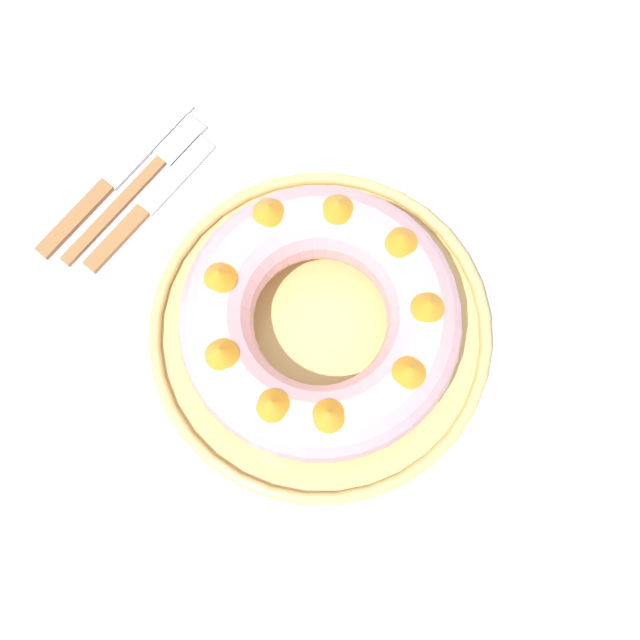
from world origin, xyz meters
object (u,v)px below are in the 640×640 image
object	(u,v)px
bundt_cake	(320,320)
cake_knife	(142,212)
serving_knife	(105,187)
fork	(143,180)
serving_dish	(320,332)

from	to	relation	value
bundt_cake	cake_knife	distance (m)	0.23
bundt_cake	cake_knife	bearing A→B (deg)	-175.75
bundt_cake	serving_knife	world-z (taller)	bundt_cake
bundt_cake	fork	size ratio (longest dim) A/B	1.30
serving_knife	cake_knife	distance (m)	0.05
fork	serving_knife	xyz separation A→B (m)	(-0.02, -0.03, -0.00)
fork	cake_knife	distance (m)	0.04
bundt_cake	fork	world-z (taller)	bundt_cake
fork	serving_knife	distance (m)	0.04
serving_knife	fork	bearing A→B (deg)	54.90
serving_dish	serving_knife	world-z (taller)	serving_dish
serving_dish	cake_knife	world-z (taller)	serving_dish
serving_knife	cake_knife	xyz separation A→B (m)	(0.05, 0.00, 0.00)
serving_dish	serving_knife	size ratio (longest dim) A/B	1.52
serving_dish	fork	bearing A→B (deg)	177.30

